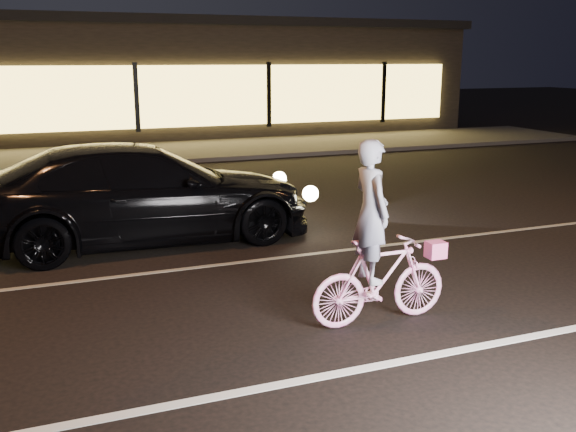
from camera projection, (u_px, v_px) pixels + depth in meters
name	position (u px, v px, depth m)	size (l,w,h in m)	color
ground	(331.00, 307.00, 7.49)	(90.00, 90.00, 0.00)	black
lane_stripe_near	(397.00, 362.00, 6.13)	(60.00, 0.12, 0.01)	silver
lane_stripe_far	(273.00, 258.00, 9.30)	(60.00, 0.10, 0.01)	gray
sidewalk	(148.00, 153.00, 19.24)	(30.00, 4.00, 0.12)	#383533
storefront	(119.00, 77.00, 24.14)	(25.40, 8.42, 4.20)	black
cyclist	(378.00, 260.00, 6.89)	(1.61, 0.55, 2.03)	#FF3CAC
sedan	(143.00, 193.00, 10.03)	(5.37, 2.20, 1.55)	black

